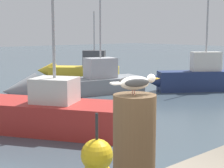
% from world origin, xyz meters
% --- Properties ---
extents(mooring_post, '(0.31, 0.31, 0.90)m').
position_xyz_m(mooring_post, '(0.06, -0.42, 1.78)').
color(mooring_post, '#4C3823').
rests_on(mooring_post, harbor_quay).
extents(seagull, '(0.38, 0.20, 0.14)m').
position_xyz_m(seagull, '(0.06, -0.42, 2.32)').
color(seagull, tan).
rests_on(seagull, mooring_post).
extents(boat_red, '(4.51, 5.86, 4.46)m').
position_xyz_m(boat_red, '(2.48, 6.94, 0.47)').
color(boat_red, '#B72D28').
rests_on(boat_red, ground_plane).
extents(boat_grey, '(6.34, 2.80, 5.07)m').
position_xyz_m(boat_grey, '(6.72, 10.18, 0.44)').
color(boat_grey, gray).
rests_on(boat_grey, ground_plane).
extents(boat_yellow, '(4.33, 4.48, 4.14)m').
position_xyz_m(boat_yellow, '(10.72, 15.38, 0.46)').
color(boat_yellow, yellow).
rests_on(boat_yellow, ground_plane).
extents(boat_navy, '(4.08, 3.14, 4.62)m').
position_xyz_m(boat_navy, '(11.64, 7.34, 0.61)').
color(boat_navy, navy).
rests_on(boat_navy, ground_plane).
extents(channel_buoy, '(0.56, 0.56, 1.33)m').
position_xyz_m(channel_buoy, '(1.90, 2.34, 0.48)').
color(channel_buoy, yellow).
rests_on(channel_buoy, ground_plane).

